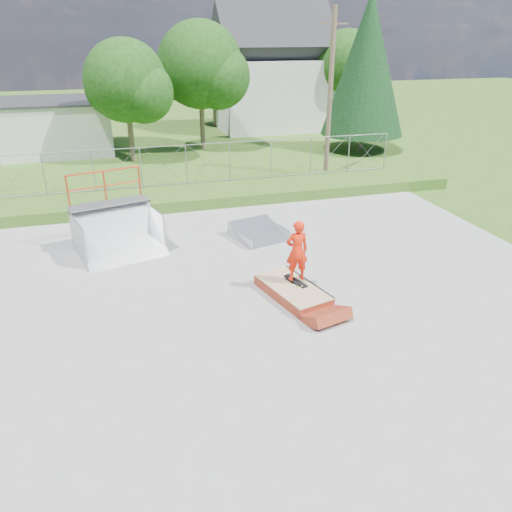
% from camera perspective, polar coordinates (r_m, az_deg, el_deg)
% --- Properties ---
extents(ground, '(120.00, 120.00, 0.00)m').
position_cam_1_polar(ground, '(13.84, -0.90, -5.44)').
color(ground, '#325919').
rests_on(ground, ground).
extents(concrete_pad, '(20.00, 16.00, 0.04)m').
position_cam_1_polar(concrete_pad, '(13.83, -0.90, -5.37)').
color(concrete_pad, gray).
rests_on(concrete_pad, ground).
extents(grass_berm, '(24.00, 3.00, 0.50)m').
position_cam_1_polar(grass_berm, '(22.34, -7.40, 6.85)').
color(grass_berm, '#325919').
rests_on(grass_berm, ground).
extents(grind_box, '(1.71, 2.59, 0.35)m').
position_cam_1_polar(grind_box, '(14.12, 4.19, -4.06)').
color(grind_box, maroon).
rests_on(grind_box, concrete_pad).
extents(quarter_pipe, '(3.13, 2.85, 2.64)m').
position_cam_1_polar(quarter_pipe, '(16.99, -15.59, 4.31)').
color(quarter_pipe, '#989A9F').
rests_on(quarter_pipe, concrete_pad).
extents(flat_bank_ramp, '(2.05, 2.13, 0.51)m').
position_cam_1_polar(flat_bank_ramp, '(18.00, 0.37, 2.74)').
color(flat_bank_ramp, '#989A9F').
rests_on(flat_bank_ramp, concrete_pad).
extents(skateboard, '(0.55, 0.81, 0.13)m').
position_cam_1_polar(skateboard, '(14.19, 4.58, -2.91)').
color(skateboard, black).
rests_on(skateboard, grind_box).
extents(skater, '(0.65, 0.44, 1.75)m').
position_cam_1_polar(skater, '(13.81, 4.70, 0.32)').
color(skater, red).
rests_on(skater, grind_box).
extents(chain_link_fence, '(20.00, 0.06, 1.80)m').
position_cam_1_polar(chain_link_fence, '(22.99, -7.97, 10.30)').
color(chain_link_fence, gray).
rests_on(chain_link_fence, grass_berm).
extents(utility_building_flat, '(10.00, 6.00, 3.00)m').
position_cam_1_polar(utility_building_flat, '(34.38, -24.75, 13.16)').
color(utility_building_flat, silver).
rests_on(utility_building_flat, ground).
extents(gable_house, '(8.40, 6.08, 8.94)m').
position_cam_1_polar(gable_house, '(39.63, 1.84, 19.88)').
color(gable_house, silver).
rests_on(gable_house, ground).
extents(utility_pole, '(0.24, 0.24, 8.00)m').
position_cam_1_polar(utility_pole, '(26.05, 8.46, 17.72)').
color(utility_pole, brown).
rests_on(utility_pole, ground).
extents(tree_left_near, '(4.76, 4.48, 6.65)m').
position_cam_1_polar(tree_left_near, '(29.59, -14.14, 18.50)').
color(tree_left_near, brown).
rests_on(tree_left_near, ground).
extents(tree_center, '(5.44, 5.12, 7.60)m').
position_cam_1_polar(tree_center, '(32.04, -5.83, 20.55)').
color(tree_center, brown).
rests_on(tree_center, ground).
extents(tree_right_far, '(5.10, 4.80, 7.12)m').
position_cam_1_polar(tree_right_far, '(39.54, 10.68, 20.52)').
color(tree_right_far, brown).
rests_on(tree_right_far, ground).
extents(tree_back_mid, '(4.08, 3.84, 5.70)m').
position_cam_1_polar(tree_back_mid, '(40.47, -4.44, 19.62)').
color(tree_back_mid, brown).
rests_on(tree_back_mid, ground).
extents(conifer_tree, '(5.04, 5.04, 9.10)m').
position_cam_1_polar(conifer_tree, '(32.42, 12.53, 20.54)').
color(conifer_tree, brown).
rests_on(conifer_tree, ground).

